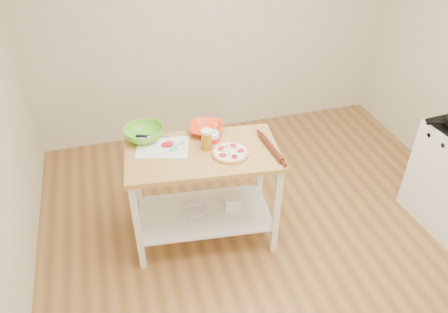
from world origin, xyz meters
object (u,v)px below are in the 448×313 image
Objects in this scene: pizza at (231,153)px; rolling_pin at (271,147)px; prep_island at (203,177)px; knife at (148,136)px; orange_bowl at (206,129)px; beer_pint at (206,139)px; green_bowl at (144,133)px; spatula at (176,147)px; shelf_bin at (233,202)px; shelf_glass_bowl at (196,211)px; yogurt_tub at (213,139)px; cutting_board at (162,147)px.

pizza and rolling_pin have the same top height.
knife reaches higher than prep_island.
pizza is 0.37m from orange_bowl.
beer_pint is at bearing 141.61° from pizza.
green_bowl reaches higher than knife.
orange_bowl reaches higher than knife.
spatula is 1.00× the size of shelf_bin.
rolling_pin is (0.93, -0.43, -0.03)m from green_bowl.
green_bowl is at bearing 154.26° from shelf_bin.
shelf_glass_bowl is (0.30, -0.30, -0.63)m from knife.
beer_pint is at bearing -31.52° from green_bowl.
orange_bowl is (0.28, 0.16, 0.02)m from spatula.
knife is at bearing 153.25° from yogurt_tub.
orange_bowl is 2.11× the size of shelf_bin.
spatula is 0.74m from rolling_pin.
prep_island is 4.38× the size of pizza.
orange_bowl is (-0.10, 0.35, 0.02)m from pizza.
orange_bowl is (0.39, 0.12, 0.03)m from cutting_board.
cutting_board is at bearing -54.72° from green_bowl.
green_bowl reaches higher than cutting_board.
cutting_board reaches higher than prep_island.
prep_island is 2.69× the size of cutting_board.
cutting_board is 1.69× the size of orange_bowl.
rolling_pin is (0.90, -0.43, 0.01)m from knife.
cutting_board is 0.67m from shelf_glass_bowl.
knife is at bearing 174.68° from orange_bowl.
orange_bowl reaches higher than shelf_glass_bowl.
shelf_glass_bowl is (-0.59, 0.13, -0.63)m from rolling_pin.
green_bowl is at bearing 142.98° from prep_island.
cutting_board is at bearing 164.54° from shelf_bin.
knife is 1.56× the size of beer_pint.
green_bowl is (-0.12, 0.17, 0.04)m from cutting_board.
beer_pint reaches higher than prep_island.
green_bowl is 1.52× the size of yogurt_tub.
rolling_pin is 1.98× the size of shelf_glass_bowl.
pizza is 0.89× the size of green_bowl.
yogurt_tub reaches higher than spatula.
shelf_bin is at bearing -2.09° from prep_island.
rolling_pin is (0.32, -0.03, 0.01)m from pizza.
pizza is at bearing -19.33° from shelf_glass_bowl.
beer_pint is (0.45, -0.28, 0.04)m from green_bowl.
knife is (-0.09, 0.17, 0.01)m from cutting_board.
shelf_bin is at bearing 0.29° from cutting_board.
knife reaches higher than shelf_bin.
green_bowl is at bearing 148.48° from beer_pint.
orange_bowl reaches higher than pizza.
pizza is at bearing -120.04° from shelf_bin.
orange_bowl is 0.68m from shelf_bin.
beer_pint reaches higher than pizza.
orange_bowl is (0.48, -0.04, 0.02)m from knife.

